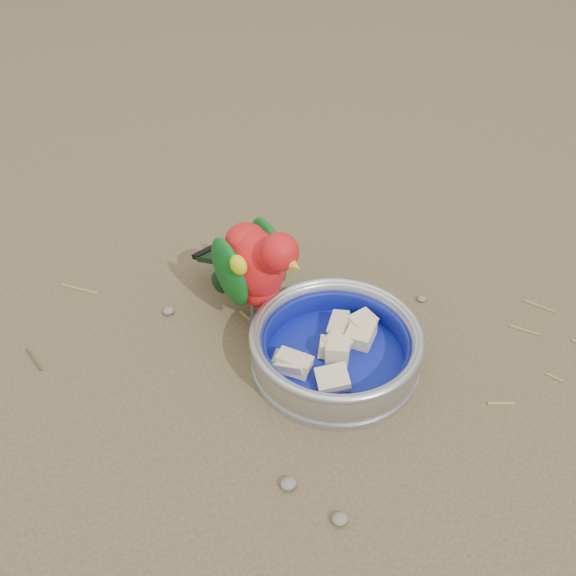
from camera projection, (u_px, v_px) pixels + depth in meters
ground at (325, 428)px, 0.80m from camera, size 60.00×60.00×0.00m
food_bowl at (335, 360)px, 0.88m from camera, size 0.23×0.23×0.02m
bowl_wall at (336, 345)px, 0.86m from camera, size 0.23×0.23×0.04m
fruit_wedges at (336, 348)px, 0.86m from camera, size 0.14×0.14×0.03m
lory_parrot at (256, 272)px, 0.90m from camera, size 0.14×0.22×0.16m
ground_debris at (299, 414)px, 0.81m from camera, size 0.90×0.80×0.01m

